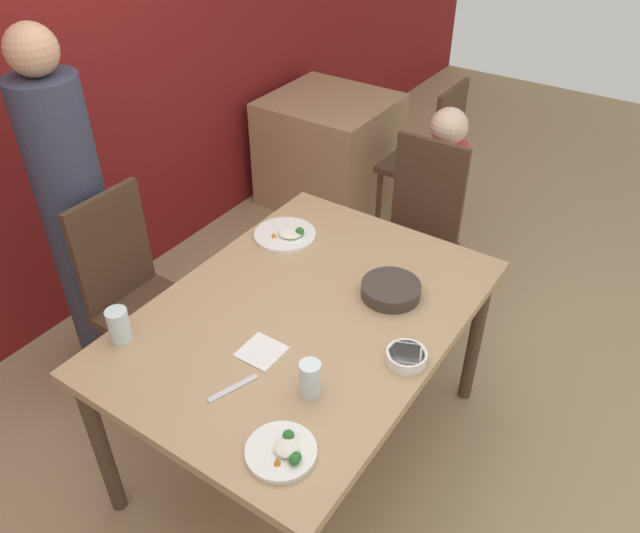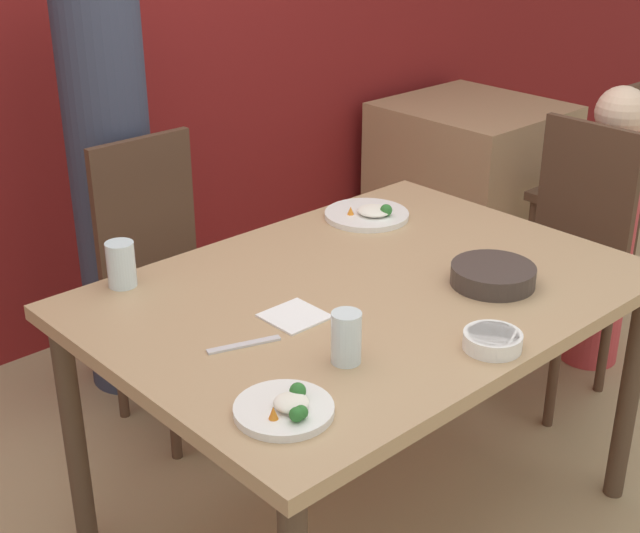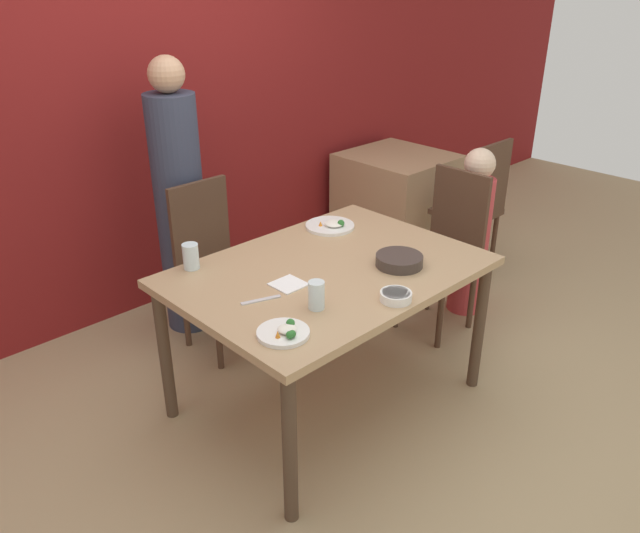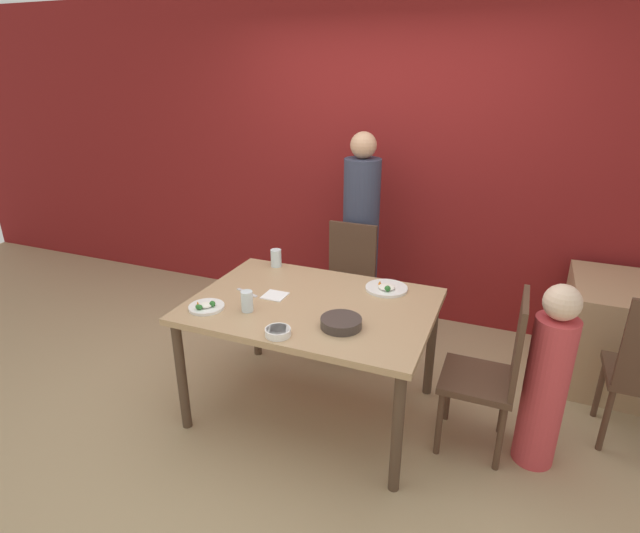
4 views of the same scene
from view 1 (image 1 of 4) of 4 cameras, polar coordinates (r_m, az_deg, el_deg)
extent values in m
plane|color=tan|center=(2.88, -1.22, -15.97)|extent=(10.00, 10.00, 0.00)
cube|color=tan|center=(2.32, -1.45, -4.56)|extent=(1.45, 1.04, 0.04)
cylinder|color=#4C3828|center=(2.89, 14.00, -6.38)|extent=(0.06, 0.06, 0.74)
cylinder|color=#4C3828|center=(2.54, -19.35, -15.33)|extent=(0.06, 0.06, 0.74)
cylinder|color=#4C3828|center=(3.20, -1.26, -0.27)|extent=(0.06, 0.06, 0.74)
cube|color=#4C3323|center=(2.91, -15.09, -4.12)|extent=(0.40, 0.40, 0.04)
cube|color=#4C3323|center=(2.87, -18.50, 1.60)|extent=(0.38, 0.03, 0.53)
cylinder|color=#4C3323|center=(2.90, -14.46, -10.57)|extent=(0.04, 0.04, 0.42)
cylinder|color=#4C3323|center=(3.05, -10.04, -6.95)|extent=(0.04, 0.04, 0.42)
cylinder|color=#4C3323|center=(3.10, -18.73, -7.83)|extent=(0.04, 0.04, 0.42)
cylinder|color=#4C3323|center=(3.24, -14.37, -4.60)|extent=(0.04, 0.04, 0.42)
cube|color=#4C3323|center=(3.22, 7.96, 1.36)|extent=(0.40, 0.40, 0.04)
cube|color=#4C3323|center=(3.22, 9.90, 7.07)|extent=(0.03, 0.38, 0.53)
cylinder|color=#4C3323|center=(3.30, 3.77, -2.37)|extent=(0.04, 0.04, 0.42)
cylinder|color=#4C3323|center=(3.19, 8.87, -4.42)|extent=(0.04, 0.04, 0.42)
cylinder|color=#4C3323|center=(3.54, 6.51, 0.43)|extent=(0.04, 0.04, 0.42)
cylinder|color=#4C3323|center=(3.43, 11.34, -1.39)|extent=(0.04, 0.04, 0.42)
cylinder|color=#33384C|center=(3.01, -20.95, 2.75)|extent=(0.29, 0.29, 1.45)
sphere|color=tan|center=(2.68, -24.89, 17.55)|extent=(0.20, 0.20, 0.20)
cylinder|color=#C63D42|center=(3.49, 10.64, 4.23)|extent=(0.23, 0.23, 0.91)
sphere|color=beige|center=(3.24, 11.73, 12.43)|extent=(0.19, 0.19, 0.19)
cylinder|color=#3D332D|center=(2.38, 6.49, -2.13)|extent=(0.23, 0.23, 0.05)
cylinder|color=#BC5123|center=(2.37, 6.53, -1.68)|extent=(0.20, 0.20, 0.01)
cylinder|color=white|center=(2.71, -3.22, 2.91)|extent=(0.27, 0.27, 0.02)
ellipsoid|color=white|center=(2.69, -2.70, 3.16)|extent=(0.11, 0.11, 0.02)
sphere|color=#2D702D|center=(2.68, -1.86, 3.21)|extent=(0.04, 0.04, 0.04)
cone|color=orange|center=(2.68, -4.25, 2.94)|extent=(0.02, 0.02, 0.03)
cylinder|color=white|center=(1.88, -3.58, -16.53)|extent=(0.21, 0.21, 0.02)
ellipsoid|color=white|center=(1.86, -3.08, -16.19)|extent=(0.07, 0.07, 0.02)
sphere|color=#2D702D|center=(1.83, -2.16, -16.98)|extent=(0.03, 0.03, 0.03)
sphere|color=#2D702D|center=(1.88, -2.90, -15.18)|extent=(0.04, 0.04, 0.04)
sphere|color=#2D702D|center=(1.83, -2.39, -17.23)|extent=(0.03, 0.03, 0.03)
cone|color=orange|center=(1.83, -3.94, -17.30)|extent=(0.02, 0.02, 0.03)
cylinder|color=white|center=(2.13, 7.90, -8.17)|extent=(0.14, 0.14, 0.04)
cylinder|color=white|center=(2.12, 7.94, -7.84)|extent=(0.12, 0.12, 0.01)
cylinder|color=silver|center=(2.27, -17.92, -5.10)|extent=(0.08, 0.08, 0.12)
cylinder|color=silver|center=(1.98, -0.90, -10.20)|extent=(0.07, 0.07, 0.12)
cube|color=white|center=(2.16, -5.39, -7.73)|extent=(0.14, 0.14, 0.01)
cube|color=silver|center=(2.06, -7.95, -10.95)|extent=(0.18, 0.08, 0.01)
cube|color=tan|center=(4.37, 0.84, 10.58)|extent=(0.75, 0.79, 0.74)
cube|color=#4C3323|center=(4.06, 8.81, 9.13)|extent=(0.40, 0.40, 0.04)
cube|color=#4C3323|center=(3.87, 11.69, 12.08)|extent=(0.38, 0.03, 0.53)
cylinder|color=#4C3323|center=(4.36, 7.57, 7.82)|extent=(0.04, 0.04, 0.42)
cylinder|color=#4C3323|center=(4.10, 5.41, 6.02)|extent=(0.04, 0.04, 0.42)
cylinder|color=#4C3323|center=(4.24, 11.52, 6.54)|extent=(0.04, 0.04, 0.42)
cylinder|color=#4C3323|center=(3.98, 9.55, 4.62)|extent=(0.04, 0.04, 0.42)
camera|label=2|loc=(0.67, 92.77, -61.37)|focal=50.00mm
camera|label=3|loc=(1.01, 141.55, -42.34)|focal=35.00mm
camera|label=4|loc=(2.90, 67.00, 11.97)|focal=28.00mm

